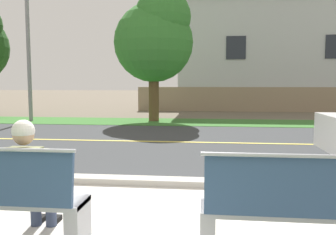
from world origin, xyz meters
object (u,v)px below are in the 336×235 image
Objects in this scene: streetlamp at (29,15)px; shade_tree_left at (156,37)px; seated_person_olive at (30,174)px; bench_right at (295,211)px.

streetlamp is 5.37m from shade_tree_left.
streetlamp is at bearing 117.05° from seated_person_olive.
bench_right is at bearing -3.67° from seated_person_olive.
seated_person_olive is (-2.63, 0.17, 0.22)m from bench_right.
seated_person_olive is 11.85m from shade_tree_left.
shade_tree_left is at bearing 91.77° from seated_person_olive.
streetlamp is (-5.63, 11.02, 3.80)m from seated_person_olive.
shade_tree_left is at bearing 5.17° from streetlamp.
seated_person_olive is 12.94m from streetlamp.
bench_right is 0.22× the size of streetlamp.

